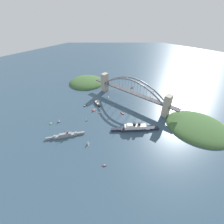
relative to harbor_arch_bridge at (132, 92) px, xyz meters
name	(u,v)px	position (x,y,z in m)	size (l,w,h in m)	color
ground_plane	(131,101)	(0.00, 0.00, -28.10)	(1400.00, 1400.00, 0.00)	#334C60
harbor_arch_bridge	(132,92)	(0.00, 0.00, 0.00)	(252.65, 18.54, 64.73)	#ADA38E
headland_west_shore	(199,128)	(-171.17, -4.99, -28.10)	(134.22, 115.54, 24.70)	#3D6033
headland_east_shore	(87,83)	(176.52, -1.98, -28.10)	(111.41, 110.08, 28.75)	#3D6033
ocean_liner	(135,128)	(-71.64, 89.45, -22.51)	(76.97, 74.16, 18.64)	#1E2333
naval_cruiser	(66,135)	(22.52, 195.54, -24.84)	(46.37, 63.30, 17.83)	gray
harbor_ferry_steamer	(97,103)	(60.34, 69.29, -25.74)	(33.03, 17.23, 7.80)	black
seaplane_taxiing_near_bridge	(132,87)	(44.61, -66.81, -26.10)	(8.69, 11.50, 4.92)	#B7B7B2
small_boat_0	(85,106)	(76.45, 96.82, -27.26)	(3.06, 10.72, 2.28)	black
small_boat_1	(99,112)	(29.05, 93.91, -27.38)	(6.21, 5.14, 2.00)	silver
small_boat_2	(104,166)	(-83.05, 196.66, -27.35)	(6.72, 5.54, 2.13)	#B2231E
small_boat_3	(88,143)	(-26.61, 181.07, -23.98)	(7.73, 6.26, 8.80)	silver
small_boat_4	(94,109)	(45.12, 95.69, -23.60)	(9.09, 9.10, 9.78)	#B2231E
small_boat_5	(122,113)	(-16.12, 60.50, -27.34)	(12.76, 4.02, 2.13)	#B2231E
small_boat_6	(51,123)	(81.24, 192.55, -27.46)	(8.25, 8.83, 1.79)	#2D6B3D
small_boat_7	(87,120)	(28.50, 134.53, -27.24)	(2.13, 7.08, 2.33)	#234C8C
small_boat_8	(59,121)	(71.70, 178.14, -24.33)	(4.92, 6.35, 8.02)	black
small_boat_9	(108,97)	(59.86, 25.64, -27.23)	(6.28, 7.92, 2.46)	silver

